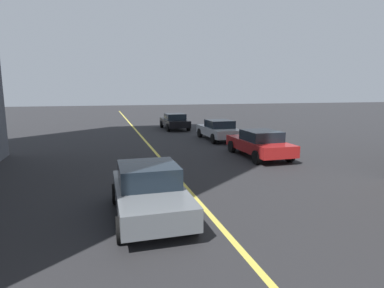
# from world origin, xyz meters

# --- Properties ---
(lane_centre_line) EXTENTS (80.00, 0.16, 0.01)m
(lane_centre_line) POSITION_xyz_m (20.00, 0.00, 0.00)
(lane_centre_line) COLOR #D8C64C
(lane_centre_line) RESTS_ON ground_plane
(car_silver_parked_a) EXTENTS (4.40, 1.95, 1.37)m
(car_silver_parked_a) POSITION_xyz_m (27.15, -4.90, 0.70)
(car_silver_parked_a) COLOR #B7BABF
(car_silver_parked_a) RESTS_ON ground_plane
(car_red_mid) EXTENTS (4.40, 1.95, 1.37)m
(car_red_mid) POSITION_xyz_m (21.28, -4.90, 0.70)
(car_red_mid) COLOR #B21E1E
(car_red_mid) RESTS_ON ground_plane
(car_grey_parked_b) EXTENTS (3.90, 1.89, 1.40)m
(car_grey_parked_b) POSITION_xyz_m (15.14, 1.59, 0.70)
(car_grey_parked_b) COLOR slate
(car_grey_parked_b) RESTS_ON ground_plane
(car_black_oncoming) EXTENTS (4.40, 1.95, 1.37)m
(car_black_oncoming) POSITION_xyz_m (33.77, -3.32, 0.70)
(car_black_oncoming) COLOR black
(car_black_oncoming) RESTS_ON ground_plane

